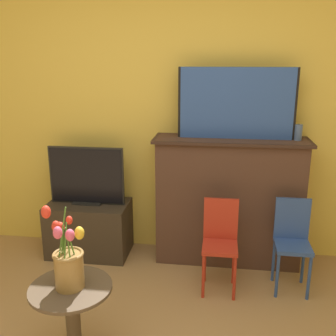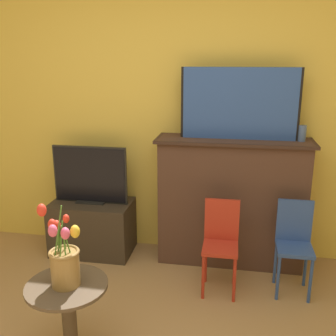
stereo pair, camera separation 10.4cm
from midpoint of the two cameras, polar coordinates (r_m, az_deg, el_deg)
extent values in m
cube|color=#EAC651|center=(3.48, -0.23, 9.22)|extent=(8.00, 0.06, 2.70)
cube|color=#4C3328|center=(3.44, 7.90, -4.76)|extent=(1.22, 0.35, 1.10)
cube|color=#35231C|center=(3.28, 8.26, 4.02)|extent=(1.28, 0.39, 0.02)
cube|color=black|center=(3.25, 9.00, 9.24)|extent=(0.95, 0.02, 0.57)
cube|color=#2D51A8|center=(3.24, 9.01, 9.22)|extent=(0.91, 0.02, 0.57)
cylinder|color=#4C6699|center=(3.32, 17.54, 4.95)|extent=(0.06, 0.06, 0.13)
cube|color=#382D23|center=(3.71, -12.15, -8.56)|extent=(0.72, 0.42, 0.49)
cube|color=black|center=(3.61, -12.38, -4.93)|extent=(0.26, 0.12, 0.01)
cube|color=black|center=(3.54, -12.56, -1.08)|extent=(0.67, 0.02, 0.52)
cube|color=black|center=(3.53, -12.61, -1.13)|extent=(0.64, 0.02, 0.49)
cylinder|color=#B22D1E|center=(3.04, 4.14, -15.44)|extent=(0.02, 0.02, 0.36)
cylinder|color=#B22D1E|center=(3.03, 8.63, -15.61)|extent=(0.02, 0.02, 0.36)
cylinder|color=#B22D1E|center=(3.23, 4.41, -13.34)|extent=(0.02, 0.02, 0.36)
cylinder|color=#B22D1E|center=(3.23, 8.58, -13.50)|extent=(0.02, 0.02, 0.36)
cube|color=#B22D1E|center=(3.04, 6.55, -11.31)|extent=(0.26, 0.26, 0.03)
cube|color=#B22D1E|center=(3.07, 6.71, -7.31)|extent=(0.26, 0.02, 0.33)
cylinder|color=#2D4C99|center=(3.13, 14.63, -14.92)|extent=(0.02, 0.02, 0.36)
cylinder|color=#2D4C99|center=(3.17, 18.88, -14.90)|extent=(0.02, 0.02, 0.36)
cylinder|color=#2D4C99|center=(3.33, 14.18, -12.92)|extent=(0.02, 0.02, 0.36)
cylinder|color=#2D4C99|center=(3.36, 18.15, -12.92)|extent=(0.02, 0.02, 0.36)
cube|color=#2D4C99|center=(3.16, 16.74, -10.84)|extent=(0.26, 0.26, 0.03)
cube|color=#2D4C99|center=(3.19, 16.68, -7.00)|extent=(0.26, 0.02, 0.33)
cylinder|color=#4C3D2D|center=(2.52, -14.77, -21.46)|extent=(0.08, 0.08, 0.50)
cylinder|color=#4C3D2D|center=(2.37, -15.22, -16.49)|extent=(0.47, 0.47, 0.02)
cylinder|color=olive|center=(2.32, -15.42, -14.18)|extent=(0.16, 0.16, 0.20)
torus|color=olive|center=(2.27, -15.61, -11.97)|extent=(0.17, 0.17, 0.02)
cylinder|color=#477A2D|center=(2.22, -16.01, -10.93)|extent=(0.01, 0.09, 0.25)
ellipsoid|color=#E0517A|center=(2.11, -17.10, -8.98)|extent=(0.05, 0.05, 0.07)
cylinder|color=#477A2D|center=(2.25, -14.98, -11.33)|extent=(0.05, 0.01, 0.20)
ellipsoid|color=gold|center=(2.20, -14.08, -9.15)|extent=(0.05, 0.05, 0.07)
cylinder|color=#477A2D|center=(2.22, -16.51, -9.76)|extent=(0.06, 0.05, 0.34)
ellipsoid|color=red|center=(2.13, -18.64, -6.08)|extent=(0.05, 0.05, 0.07)
cylinder|color=#477A2D|center=(2.27, -16.18, -10.91)|extent=(0.02, 0.01, 0.22)
ellipsoid|color=red|center=(2.24, -16.68, -8.32)|extent=(0.05, 0.05, 0.07)
cylinder|color=#477A2D|center=(2.27, -15.57, -10.55)|extent=(0.02, 0.08, 0.23)
ellipsoid|color=red|center=(2.29, -15.41, -7.33)|extent=(0.04, 0.04, 0.05)
cylinder|color=#477A2D|center=(2.26, -16.38, -10.85)|extent=(0.03, 0.01, 0.23)
ellipsoid|color=red|center=(2.22, -17.26, -8.12)|extent=(0.05, 0.05, 0.06)
cylinder|color=#477A2D|center=(2.23, -15.49, -11.42)|extent=(0.03, 0.04, 0.21)
ellipsoid|color=#E0517A|center=(2.15, -15.40, -9.39)|extent=(0.05, 0.05, 0.07)
camera|label=1|loc=(0.05, -91.08, -0.31)|focal=42.00mm
camera|label=2|loc=(0.05, 88.92, 0.31)|focal=42.00mm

